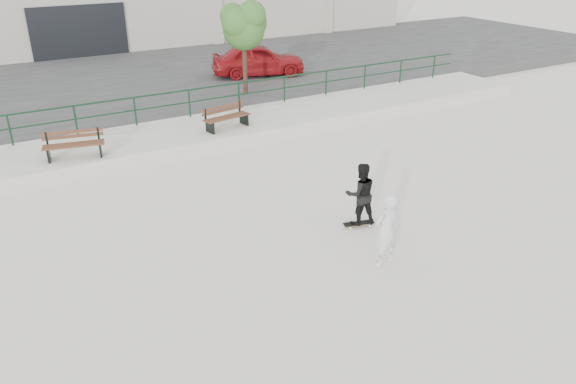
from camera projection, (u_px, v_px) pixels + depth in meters
ground at (336, 278)px, 11.93m from camera, size 120.00×120.00×0.00m
ledge at (178, 138)px, 19.24m from camera, size 30.00×3.00×0.50m
parking_strip at (113, 85)px, 25.88m from camera, size 60.00×14.00×0.50m
railing at (162, 101)px, 19.84m from camera, size 28.00×0.06×1.03m
bench_left at (74, 145)px, 16.74m from camera, size 1.82×0.86×0.81m
bench_right at (226, 117)px, 19.26m from camera, size 1.76×0.77×0.78m
tree at (244, 24)px, 22.42m from camera, size 2.12×1.88×3.77m
red_car at (258, 60)px, 26.23m from camera, size 4.62×2.95×1.47m
skateboard at (359, 223)px, 13.98m from camera, size 0.81×0.40×0.09m
standing_skater at (361, 194)px, 13.64m from camera, size 0.92×0.80×1.59m
seated_skater at (386, 230)px, 12.07m from camera, size 0.66×0.47×1.70m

